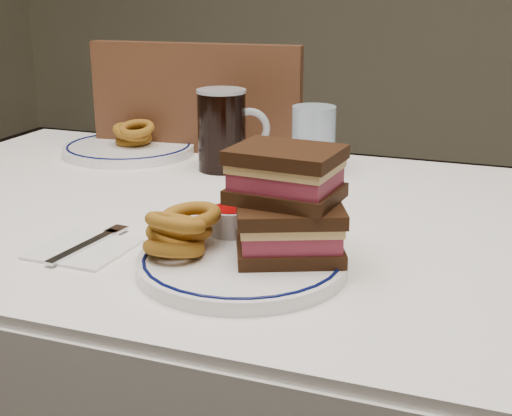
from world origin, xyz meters
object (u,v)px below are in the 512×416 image
(main_plate, at_px, (242,262))
(far_plate, at_px, (129,148))
(chair_far, at_px, (217,229))
(reuben_sandwich, at_px, (288,202))
(beer_mug, at_px, (223,129))

(main_plate, distance_m, far_plate, 0.67)
(far_plate, bearing_deg, chair_far, 59.55)
(far_plate, bearing_deg, reuben_sandwich, -43.03)
(chair_far, bearing_deg, reuben_sandwich, -59.52)
(reuben_sandwich, bearing_deg, beer_mug, 122.32)
(reuben_sandwich, bearing_deg, main_plate, -145.60)
(main_plate, xyz_separation_m, reuben_sandwich, (0.05, 0.03, 0.08))
(far_plate, bearing_deg, main_plate, -47.91)
(main_plate, distance_m, reuben_sandwich, 0.10)
(reuben_sandwich, bearing_deg, far_plate, 136.97)
(chair_far, xyz_separation_m, main_plate, (0.34, -0.69, 0.23))
(chair_far, xyz_separation_m, beer_mug, (0.13, -0.24, 0.30))
(beer_mug, height_order, far_plate, beer_mug)
(chair_far, height_order, beer_mug, chair_far)
(main_plate, bearing_deg, chair_far, 116.11)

